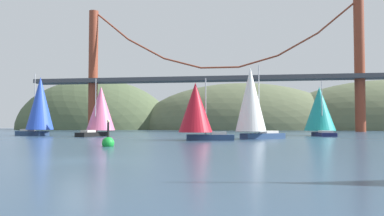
# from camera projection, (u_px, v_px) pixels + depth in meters

# --- Properties ---
(ground_plane) EXTENTS (360.00, 360.00, 0.00)m
(ground_plane) POSITION_uv_depth(u_px,v_px,m) (83.00, 161.00, 21.46)
(ground_plane) COLOR #2D4760
(headland_center) EXTENTS (81.57, 44.00, 36.19)m
(headland_center) POSITION_uv_depth(u_px,v_px,m) (241.00, 130.00, 154.13)
(headland_center) COLOR #5B6647
(headland_center) RESTS_ON ground_plane
(headland_left) EXTENTS (65.26, 44.00, 41.13)m
(headland_left) POSITION_uv_depth(u_px,v_px,m) (94.00, 130.00, 162.97)
(headland_left) COLOR #4C5B3D
(headland_left) RESTS_ON ground_plane
(suspension_bridge) EXTENTS (113.73, 6.00, 37.22)m
(suspension_bridge) POSITION_uv_depth(u_px,v_px,m) (220.00, 74.00, 116.05)
(suspension_bridge) COLOR brown
(suspension_bridge) RESTS_ON ground_plane
(sailboat_crimson_sail) EXTENTS (7.17, 4.59, 7.80)m
(sailboat_crimson_sail) POSITION_uv_depth(u_px,v_px,m) (196.00, 109.00, 49.92)
(sailboat_crimson_sail) COLOR navy
(sailboat_crimson_sail) RESTS_ON ground_plane
(sailboat_white_mainsail) EXTENTS (7.81, 7.28, 10.22)m
(sailboat_white_mainsail) POSITION_uv_depth(u_px,v_px,m) (251.00, 102.00, 54.32)
(sailboat_white_mainsail) COLOR navy
(sailboat_white_mainsail) RESTS_ON ground_plane
(sailboat_pink_spinnaker) EXTENTS (5.64, 8.96, 9.73)m
(sailboat_pink_spinnaker) POSITION_uv_depth(u_px,v_px,m) (100.00, 110.00, 68.06)
(sailboat_pink_spinnaker) COLOR black
(sailboat_pink_spinnaker) RESTS_ON ground_plane
(sailboat_teal_sail) EXTENTS (5.84, 9.55, 9.64)m
(sailboat_teal_sail) POSITION_uv_depth(u_px,v_px,m) (320.00, 110.00, 70.55)
(sailboat_teal_sail) COLOR #191E4C
(sailboat_teal_sail) RESTS_ON ground_plane
(sailboat_blue_spinnaker) EXTENTS (9.31, 7.16, 11.05)m
(sailboat_blue_spinnaker) POSITION_uv_depth(u_px,v_px,m) (40.00, 105.00, 69.85)
(sailboat_blue_spinnaker) COLOR navy
(sailboat_blue_spinnaker) RESTS_ON ground_plane
(channel_buoy) EXTENTS (1.10, 1.10, 2.64)m
(channel_buoy) POSITION_uv_depth(u_px,v_px,m) (108.00, 142.00, 35.51)
(channel_buoy) COLOR green
(channel_buoy) RESTS_ON ground_plane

